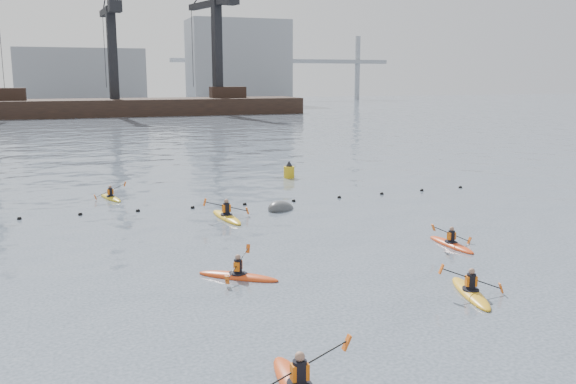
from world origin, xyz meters
The scene contains 10 objects.
float_line centered at (-0.50, 22.53, 0.03)m, with size 33.24×0.73×0.24m.
barge_pier centered at (-0.22, 110.00, 1.89)m, with size 72.00×19.30×29.50m.
skyline centered at (2.23, 150.27, 9.25)m, with size 141.00×28.00×22.00m.
kayaker_1 centered at (4.28, 5.53, 0.10)m, with size 2.22×3.35×1.22m.
kayaker_2 centered at (-2.71, 9.88, 0.10)m, with size 2.90×2.43×1.13m.
kayaker_3 centered at (-0.80, 19.37, 0.11)m, with size 2.51×3.74×1.30m.
kayaker_4 centered at (7.21, 10.95, 0.09)m, with size 2.11×3.05×1.18m.
kayaker_5 centered at (-6.17, 26.81, 0.09)m, with size 1.97×2.98×1.07m.
mooring_buoy centered at (2.59, 20.46, 0.00)m, with size 1.97×1.16×0.98m, color #3E4144.
nav_buoy centered at (6.66, 30.48, 0.43)m, with size 0.79×0.79×1.43m.
Camera 1 is at (-8.17, -10.94, 7.29)m, focal length 38.00 mm.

